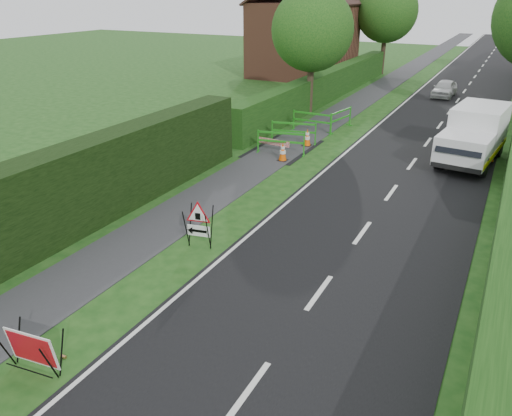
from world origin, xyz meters
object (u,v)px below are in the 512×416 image
at_px(triangle_sign, 197,221).
at_px(works_van, 474,134).
at_px(red_rect_sign, 32,349).
at_px(hatchback_car, 445,88).

bearing_deg(triangle_sign, works_van, 51.64).
xyz_separation_m(triangle_sign, works_van, (5.76, 11.41, 0.34)).
relative_size(red_rect_sign, hatchback_car, 0.35).
height_order(red_rect_sign, works_van, works_van).
bearing_deg(triangle_sign, red_rect_sign, -101.45).
xyz_separation_m(red_rect_sign, hatchback_car, (2.72, 30.32, 0.02)).
relative_size(red_rect_sign, works_van, 0.22).
xyz_separation_m(triangle_sign, hatchback_car, (2.73, 24.88, -0.28)).
xyz_separation_m(red_rect_sign, triangle_sign, (-0.01, 5.44, 0.30)).
bearing_deg(red_rect_sign, works_van, 64.38).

